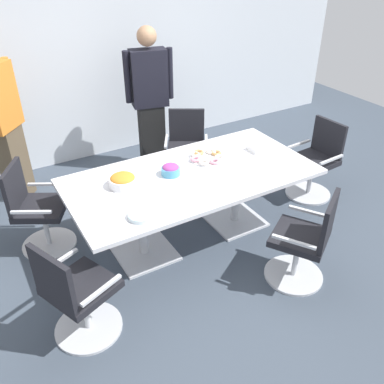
{
  "coord_description": "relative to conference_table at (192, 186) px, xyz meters",
  "views": [
    {
      "loc": [
        -1.76,
        -3.0,
        2.73
      ],
      "look_at": [
        0.0,
        0.0,
        0.55
      ],
      "focal_mm": 38.8,
      "sensor_mm": 36.0,
      "label": 1
    }
  ],
  "objects": [
    {
      "name": "office_chair_4",
      "position": [
        0.54,
        -1.04,
        -0.22
      ],
      "size": [
        0.74,
        0.74,
        0.91
      ],
      "rotation": [
        0.0,
        0.0,
        0.56
      ],
      "color": "silver",
      "rests_on": "ground"
    },
    {
      "name": "napkin_pile",
      "position": [
        0.86,
        0.1,
        0.15
      ],
      "size": [
        0.16,
        0.16,
        0.06
      ],
      "primitive_type": "cube",
      "color": "white",
      "rests_on": "conference_table"
    },
    {
      "name": "ground_plane",
      "position": [
        0.0,
        0.0,
        -0.63
      ],
      "size": [
        10.0,
        10.0,
        0.01
      ],
      "primitive_type": "cube",
      "color": "#3D4754"
    },
    {
      "name": "conference_table",
      "position": [
        0.0,
        0.0,
        0.0
      ],
      "size": [
        2.4,
        1.2,
        0.75
      ],
      "color": "silver",
      "rests_on": "ground"
    },
    {
      "name": "office_chair_2",
      "position": [
        -1.38,
        0.64,
        -0.22
      ],
      "size": [
        0.74,
        0.74,
        0.91
      ],
      "rotation": [
        0.0,
        0.0,
        -2.08
      ],
      "color": "silver",
      "rests_on": "ground"
    },
    {
      "name": "plate_stack",
      "position": [
        -0.72,
        -0.4,
        0.14
      ],
      "size": [
        0.22,
        0.22,
        0.04
      ],
      "color": "white",
      "rests_on": "conference_table"
    },
    {
      "name": "snack_bowl_candy_mix",
      "position": [
        -0.18,
        0.1,
        0.18
      ],
      "size": [
        0.18,
        0.18,
        0.11
      ],
      "color": "#4C9EC6",
      "rests_on": "conference_table"
    },
    {
      "name": "office_chair_1",
      "position": [
        0.54,
        1.05,
        -0.22
      ],
      "size": [
        0.74,
        0.74,
        0.91
      ],
      "rotation": [
        0.0,
        0.0,
        -3.68
      ],
      "color": "silver",
      "rests_on": "ground"
    },
    {
      "name": "person_standing_0",
      "position": [
        -1.38,
        1.73,
        0.36
      ],
      "size": [
        0.46,
        0.51,
        1.87
      ],
      "rotation": [
        0.0,
        0.0,
        -2.3
      ],
      "color": "brown",
      "rests_on": "ground"
    },
    {
      "name": "back_wall",
      "position": [
        0.0,
        2.4,
        0.77
      ],
      "size": [
        8.0,
        0.1,
        2.8
      ],
      "primitive_type": "cube",
      "color": "silver",
      "rests_on": "ground"
    },
    {
      "name": "office_chair_3",
      "position": [
        -1.38,
        -0.64,
        -0.22
      ],
      "size": [
        0.71,
        0.71,
        0.91
      ],
      "rotation": [
        0.0,
        0.0,
        -1.18
      ],
      "color": "silver",
      "rests_on": "ground"
    },
    {
      "name": "person_standing_1",
      "position": [
        0.33,
        1.61,
        0.34
      ],
      "size": [
        0.61,
        0.31,
        1.83
      ],
      "rotation": [
        0.0,
        0.0,
        -3.36
      ],
      "color": "black",
      "rests_on": "ground"
    },
    {
      "name": "donut_platter",
      "position": [
        0.3,
        0.2,
        0.15
      ],
      "size": [
        0.36,
        0.36,
        0.04
      ],
      "color": "white",
      "rests_on": "conference_table"
    },
    {
      "name": "snack_bowl_chips_orange",
      "position": [
        -0.65,
        0.14,
        0.18
      ],
      "size": [
        0.26,
        0.26,
        0.12
      ],
      "color": "white",
      "rests_on": "conference_table"
    },
    {
      "name": "office_chair_0",
      "position": [
        1.7,
        0.01,
        -0.22
      ],
      "size": [
        0.57,
        0.57,
        0.91
      ],
      "rotation": [
        0.0,
        0.0,
        -4.65
      ],
      "color": "silver",
      "rests_on": "ground"
    }
  ]
}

